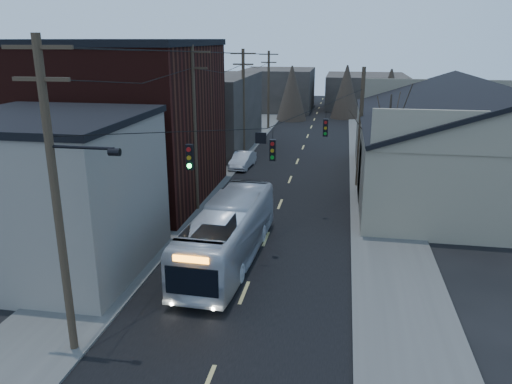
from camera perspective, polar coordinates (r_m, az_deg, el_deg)
road_surface at (r=42.05m, az=4.49°, el=2.88°), size 9.00×110.00×0.02m
sidewalk_left at (r=43.11m, az=-4.15°, el=3.31°), size 4.00×110.00×0.12m
sidewalk_right at (r=41.96m, az=13.37°, el=2.50°), size 4.00×110.00×0.12m
building_clapboard at (r=24.36m, az=-22.18°, el=-0.46°), size 8.00×8.00×7.00m
building_brick at (r=33.97m, az=-14.24°, el=7.58°), size 10.00×12.00×10.00m
building_left_far at (r=48.92m, az=-5.98°, el=9.02°), size 9.00×14.00×7.00m
warehouse at (r=37.55m, az=23.99°, el=3.92°), size 16.16×20.60×7.73m
building_far_left at (r=76.57m, az=2.61°, el=11.63°), size 10.00×12.00×6.00m
building_far_right at (r=81.03m, az=12.41°, el=11.21°), size 12.00×14.00×5.00m
bare_tree at (r=31.44m, az=14.72°, el=4.21°), size 0.40×0.40×7.20m
utility_lines at (r=35.81m, az=-1.27°, el=8.50°), size 11.24×45.28×10.50m
bus at (r=23.86m, az=-3.20°, el=-4.72°), size 2.92×10.57×2.92m
parked_car at (r=41.59m, az=-1.53°, el=3.68°), size 1.69×4.10×1.32m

